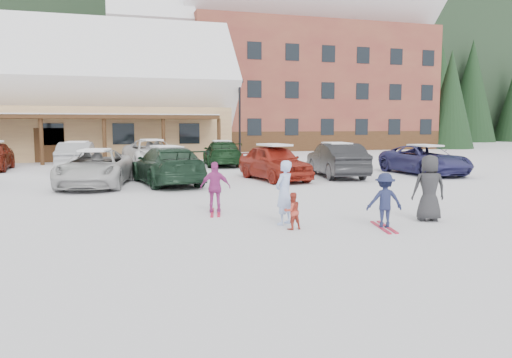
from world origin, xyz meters
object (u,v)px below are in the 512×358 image
object	(u,v)px
toddler_red	(292,211)
parked_car_4	(274,162)
child_navy	(385,201)
parked_car_3	(167,165)
adult_skier	(284,193)
parked_car_10	(152,153)
lamp_post	(240,113)
parked_car_11	(222,153)
day_lodge	(26,103)
parked_car_9	(78,156)
alpine_hotel	(284,64)
parked_car_5	(337,160)
parked_car_2	(95,168)
child_magenta	(215,187)
parked_car_6	(425,160)
bystander_dark	(429,188)

from	to	relation	value
toddler_red	parked_car_4	bearing A→B (deg)	-114.71
child_navy	parked_car_3	world-z (taller)	parked_car_3
adult_skier	parked_car_10	xyz separation A→B (m)	(-1.67, 17.82, -0.00)
lamp_post	parked_car_10	world-z (taller)	lamp_post
parked_car_3	parked_car_11	size ratio (longest dim) A/B	1.05
day_lodge	toddler_red	distance (m)	30.49
adult_skier	parked_car_9	xyz separation A→B (m)	(-5.62, 16.60, -0.02)
alpine_hotel	parked_car_5	size ratio (longest dim) A/B	6.64
parked_car_2	adult_skier	bearing A→B (deg)	-53.60
toddler_red	child_navy	size ratio (longest dim) A/B	0.67
alpine_hotel	parked_car_4	distance (m)	31.70
parked_car_9	parked_car_5	bearing A→B (deg)	154.49
day_lodge	adult_skier	bearing A→B (deg)	-71.01
child_magenta	parked_car_4	world-z (taller)	parked_car_4
toddler_red	child_navy	xyz separation A→B (m)	(2.13, -0.44, 0.21)
alpine_hotel	toddler_red	size ratio (longest dim) A/B	36.50
parked_car_9	parked_car_10	size ratio (longest dim) A/B	0.82
day_lodge	toddler_red	size ratio (longest dim) A/B	33.77
parked_car_5	parked_car_3	bearing A→B (deg)	12.33
parked_car_4	parked_car_5	size ratio (longest dim) A/B	0.96
lamp_post	child_magenta	bearing A→B (deg)	-106.27
toddler_red	parked_car_6	bearing A→B (deg)	-144.73
parked_car_3	parked_car_9	distance (m)	8.44
day_lodge	parked_car_6	xyz separation A→B (m)	(20.35, -18.47, -3.24)
child_navy	parked_car_5	xyz separation A→B (m)	(3.93, 10.78, 0.14)
child_magenta	parked_car_2	world-z (taller)	parked_car_2
adult_skier	parked_car_9	distance (m)	17.52
child_magenta	bystander_dark	xyz separation A→B (m)	(4.89, -2.64, 0.13)
bystander_dark	child_magenta	bearing A→B (deg)	-12.18
alpine_hotel	day_lodge	bearing A→B (deg)	-156.67
day_lodge	parked_car_10	size ratio (longest dim) A/B	5.21
parked_car_6	parked_car_11	bearing A→B (deg)	135.45
lamp_post	parked_car_4	distance (m)	14.83
parked_car_2	parked_car_9	distance (m)	7.53
child_navy	parked_car_9	size ratio (longest dim) A/B	0.28
parked_car_3	parked_car_4	world-z (taller)	parked_car_4
parked_car_2	parked_car_4	bearing A→B (deg)	11.56
lamp_post	bystander_dark	size ratio (longest dim) A/B	3.38
parked_car_10	lamp_post	bearing A→B (deg)	33.39
child_magenta	adult_skier	bearing A→B (deg)	134.19
alpine_hotel	parked_car_6	world-z (taller)	alpine_hotel
bystander_dark	parked_car_6	world-z (taller)	bystander_dark
toddler_red	parked_car_9	bearing A→B (deg)	-80.43
adult_skier	parked_car_2	world-z (taller)	adult_skier
lamp_post	child_navy	distance (m)	25.17
parked_car_3	child_magenta	bearing A→B (deg)	86.05
bystander_dark	parked_car_2	world-z (taller)	bystander_dark
parked_car_2	toddler_red	bearing A→B (deg)	-55.10
bystander_dark	parked_car_10	xyz separation A→B (m)	(-5.30, 18.42, -0.05)
child_navy	parked_car_2	size ratio (longest dim) A/B	0.25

